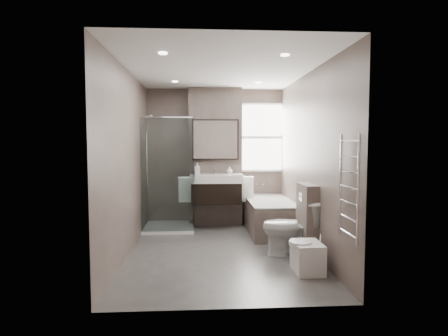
{
  "coord_description": "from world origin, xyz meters",
  "views": [
    {
      "loc": [
        -0.28,
        -5.35,
        1.59
      ],
      "look_at": [
        0.07,
        0.15,
        1.2
      ],
      "focal_mm": 30.0,
      "sensor_mm": 36.0,
      "label": 1
    }
  ],
  "objects": [
    {
      "name": "towel_radiator",
      "position": [
        1.25,
        -1.6,
        1.12
      ],
      "size": [
        0.03,
        0.49,
        1.1
      ],
      "color": "silver",
      "rests_on": "room"
    },
    {
      "name": "mirror_cabinet",
      "position": [
        0.0,
        1.61,
        1.63
      ],
      "size": [
        0.86,
        0.08,
        0.76
      ],
      "color": "black",
      "rests_on": "vanity_pier"
    },
    {
      "name": "soap_bottle_a",
      "position": [
        -0.34,
        1.48,
        1.11
      ],
      "size": [
        0.09,
        0.1,
        0.21
      ],
      "primitive_type": "imported",
      "color": "white",
      "rests_on": "vanity"
    },
    {
      "name": "bidet",
      "position": [
        1.01,
        -0.94,
        0.19
      ],
      "size": [
        0.4,
        0.46,
        0.48
      ],
      "color": "white",
      "rests_on": "ground"
    },
    {
      "name": "room",
      "position": [
        0.0,
        0.0,
        1.3
      ],
      "size": [
        2.7,
        3.9,
        2.7
      ],
      "color": "#484542",
      "rests_on": "ground"
    },
    {
      "name": "bathtub",
      "position": [
        0.92,
        1.1,
        0.32
      ],
      "size": [
        0.75,
        1.6,
        0.57
      ],
      "color": "brown",
      "rests_on": "ground"
    },
    {
      "name": "towel_right",
      "position": [
        0.56,
        1.4,
        0.72
      ],
      "size": [
        0.24,
        0.06,
        0.44
      ],
      "primitive_type": "cube",
      "color": "white",
      "rests_on": "vanity_pier"
    },
    {
      "name": "towel_left",
      "position": [
        -0.56,
        1.4,
        0.72
      ],
      "size": [
        0.24,
        0.06,
        0.44
      ],
      "primitive_type": "cube",
      "color": "white",
      "rests_on": "vanity_pier"
    },
    {
      "name": "soap_bottle_b",
      "position": [
        0.26,
        1.53,
        1.07
      ],
      "size": [
        0.1,
        0.1,
        0.14
      ],
      "primitive_type": "imported",
      "color": "white",
      "rests_on": "vanity"
    },
    {
      "name": "cistern_box",
      "position": [
        1.21,
        -0.25,
        0.5
      ],
      "size": [
        0.19,
        0.55,
        1.0
      ],
      "color": "brown",
      "rests_on": "ground"
    },
    {
      "name": "toilet",
      "position": [
        0.97,
        -0.26,
        0.39
      ],
      "size": [
        0.85,
        0.61,
        0.79
      ],
      "primitive_type": "imported",
      "rotation": [
        0.0,
        0.0,
        -1.8
      ],
      "color": "white",
      "rests_on": "ground"
    },
    {
      "name": "shower_enclosure",
      "position": [
        -0.75,
        1.35,
        0.49
      ],
      "size": [
        0.9,
        0.9,
        2.0
      ],
      "color": "white",
      "rests_on": "ground"
    },
    {
      "name": "vanity",
      "position": [
        0.0,
        1.43,
        0.74
      ],
      "size": [
        0.95,
        0.47,
        0.66
      ],
      "color": "black",
      "rests_on": "vanity_pier"
    },
    {
      "name": "window",
      "position": [
        0.9,
        1.88,
        1.68
      ],
      "size": [
        0.98,
        0.06,
        1.33
      ],
      "color": "white",
      "rests_on": "room"
    },
    {
      "name": "vanity_pier",
      "position": [
        0.0,
        1.77,
        1.3
      ],
      "size": [
        1.0,
        0.25,
        2.6
      ],
      "primitive_type": "cube",
      "color": "brown",
      "rests_on": "ground"
    }
  ]
}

